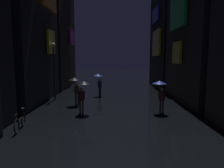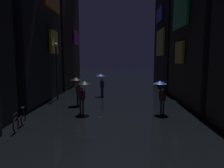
% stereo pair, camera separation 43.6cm
% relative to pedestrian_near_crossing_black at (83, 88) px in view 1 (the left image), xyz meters
% --- Properties ---
extents(building_left_far, '(4.25, 8.59, 19.47)m').
position_rel_pedestrian_near_crossing_black_xyz_m(building_left_far, '(-5.62, 13.07, 8.07)').
color(building_left_far, '#2D2826').
rests_on(building_left_far, ground).
extents(building_right_mid, '(4.25, 8.18, 16.25)m').
position_rel_pedestrian_near_crossing_black_xyz_m(building_right_mid, '(9.34, 3.86, 6.47)').
color(building_right_mid, '#2D2826').
rests_on(building_right_mid, ground).
extents(building_right_far, '(4.25, 7.93, 17.06)m').
position_rel_pedestrian_near_crossing_black_xyz_m(building_right_far, '(9.35, 12.73, 6.86)').
color(building_right_far, black).
rests_on(building_right_far, ground).
extents(pedestrian_near_crossing_black, '(0.90, 0.90, 2.12)m').
position_rel_pedestrian_near_crossing_black_xyz_m(pedestrian_near_crossing_black, '(0.00, 0.00, 0.00)').
color(pedestrian_near_crossing_black, '#38332D').
rests_on(pedestrian_near_crossing_black, ground).
extents(pedestrian_far_right_blue, '(0.90, 0.90, 2.12)m').
position_rel_pedestrian_near_crossing_black_xyz_m(pedestrian_far_right_blue, '(0.58, 6.17, 0.00)').
color(pedestrian_far_right_blue, '#2D2D38').
rests_on(pedestrian_far_right_blue, ground).
extents(pedestrian_foreground_right_blue, '(0.90, 0.90, 2.12)m').
position_rel_pedestrian_near_crossing_black_xyz_m(pedestrian_foreground_right_blue, '(4.98, 0.14, 0.00)').
color(pedestrian_foreground_right_blue, '#2D2D38').
rests_on(pedestrian_foreground_right_blue, ground).
extents(pedestrian_midstreet_left_black, '(0.90, 0.90, 2.12)m').
position_rel_pedestrian_near_crossing_black_xyz_m(pedestrian_midstreet_left_black, '(-0.95, 2.43, 0.00)').
color(pedestrian_midstreet_left_black, black).
rests_on(pedestrian_midstreet_left_black, ground).
extents(bicycle_parked_at_storefront, '(0.34, 1.81, 0.96)m').
position_rel_pedestrian_near_crossing_black_xyz_m(bicycle_parked_at_storefront, '(-2.74, -3.01, -1.28)').
color(bicycle_parked_at_storefront, black).
rests_on(bicycle_parked_at_storefront, ground).
extents(streetlamp_left_far, '(0.36, 0.36, 4.89)m').
position_rel_pedestrian_near_crossing_black_xyz_m(streetlamp_left_far, '(-3.13, 4.54, 1.44)').
color(streetlamp_left_far, '#2D2D33').
rests_on(streetlamp_left_far, ground).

